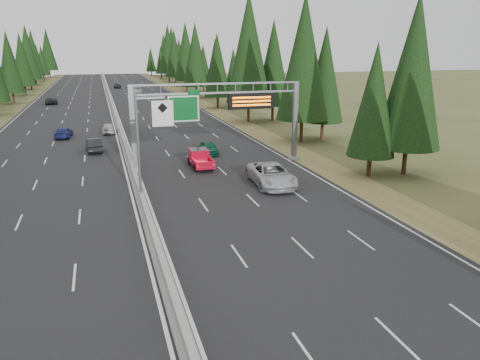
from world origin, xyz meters
The scene contains 18 objects.
road centered at (0.00, 80.00, 0.04)m, with size 32.00×260.00×0.08m, color black.
shoulder_right centered at (17.80, 80.00, 0.03)m, with size 3.60×260.00×0.06m, color olive.
shoulder_left centered at (-17.80, 80.00, 0.03)m, with size 3.60×260.00×0.06m, color #444D23.
median_barrier centered at (0.00, 80.00, 0.41)m, with size 0.70×260.00×0.85m.
sign_gantry centered at (8.92, 34.88, 5.27)m, with size 16.75×0.98×7.80m.
hov_sign_pole centered at (0.58, 24.97, 4.72)m, with size 2.80×0.50×8.00m.
tree_row_right centered at (21.87, 75.20, 9.24)m, with size 12.20×240.45×18.99m.
silver_minivan centered at (10.71, 26.80, 0.97)m, with size 2.96×6.42×1.79m, color #B4B4B9.
red_pickup centered at (6.36, 34.78, 0.97)m, with size 1.76×4.94×1.61m.
car_ahead_green centered at (8.49, 40.00, 0.75)m, with size 1.58×3.93×1.34m, color #125235.
car_ahead_dkred centered at (11.85, 74.86, 0.87)m, with size 1.66×4.77×1.57m, color #63170E.
car_ahead_dkgrey centered at (13.53, 86.96, 0.75)m, with size 1.88×4.61×1.34m, color black.
car_ahead_white centered at (6.70, 112.46, 0.86)m, with size 2.57×5.58×1.55m, color #B2B2B2.
car_ahead_far centered at (3.03, 130.49, 0.79)m, with size 1.67×4.16×1.42m, color black.
car_onc_near centered at (-3.28, 44.70, 0.81)m, with size 1.54×4.41×1.45m, color black.
car_onc_blue centered at (-6.98, 54.27, 0.73)m, with size 1.82×4.48×1.30m, color navy.
car_onc_white centered at (-1.50, 55.93, 0.77)m, with size 1.63×4.06×1.38m, color beige.
car_onc_far centered at (-11.58, 94.48, 0.78)m, with size 2.32×5.04×1.40m, color black.
Camera 1 is at (-2.42, -7.93, 10.97)m, focal length 35.00 mm.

